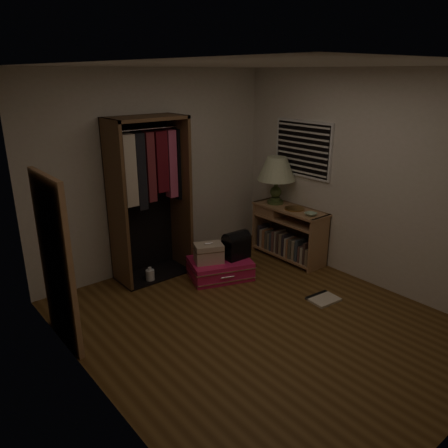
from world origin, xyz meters
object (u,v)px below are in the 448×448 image
(train_case, at_px, (209,253))
(black_bag, at_px, (236,244))
(table_lamp, at_px, (277,170))
(white_jug, at_px, (150,275))
(open_wardrobe, at_px, (149,184))
(console_bookshelf, at_px, (286,231))
(floor_mirror, at_px, (56,262))
(pink_suitcase, at_px, (220,268))

(train_case, bearing_deg, black_bag, 5.46)
(table_lamp, bearing_deg, white_jug, 170.95)
(open_wardrobe, bearing_deg, console_bookshelf, -22.36)
(white_jug, bearing_deg, open_wardrobe, 46.62)
(floor_mirror, distance_m, black_bag, 2.34)
(open_wardrobe, distance_m, black_bag, 1.35)
(black_bag, relative_size, table_lamp, 0.54)
(open_wardrobe, xyz_separation_m, table_lamp, (1.77, -0.48, 0.02))
(console_bookshelf, distance_m, black_bag, 0.94)
(open_wardrobe, height_order, white_jug, open_wardrobe)
(floor_mirror, height_order, train_case, floor_mirror)
(console_bookshelf, bearing_deg, black_bag, 179.46)
(table_lamp, height_order, white_jug, table_lamp)
(open_wardrobe, distance_m, floor_mirror, 1.71)
(pink_suitcase, bearing_deg, black_bag, -0.44)
(open_wardrobe, bearing_deg, train_case, -52.39)
(open_wardrobe, relative_size, pink_suitcase, 2.19)
(open_wardrobe, bearing_deg, white_jug, -133.38)
(console_bookshelf, relative_size, train_case, 2.62)
(train_case, relative_size, white_jug, 2.22)
(floor_mirror, bearing_deg, black_bag, 1.40)
(black_bag, bearing_deg, open_wardrobe, 140.68)
(floor_mirror, relative_size, pink_suitcase, 1.81)
(floor_mirror, bearing_deg, train_case, 5.15)
(console_bookshelf, distance_m, white_jug, 2.03)
(console_bookshelf, height_order, floor_mirror, floor_mirror)
(black_bag, xyz_separation_m, table_lamp, (0.95, 0.24, 0.82))
(floor_mirror, bearing_deg, console_bookshelf, 0.84)
(pink_suitcase, xyz_separation_m, train_case, (-0.15, 0.04, 0.24))
(table_lamp, xyz_separation_m, white_jug, (-1.93, 0.31, -1.16))
(console_bookshelf, xyz_separation_m, white_jug, (-1.92, 0.55, -0.31))
(black_bag, bearing_deg, table_lamp, 15.78)
(floor_mirror, relative_size, train_case, 3.97)
(pink_suitcase, xyz_separation_m, white_jug, (-0.77, 0.47, -0.04))
(console_bookshelf, xyz_separation_m, black_bag, (-0.94, 0.01, 0.04))
(open_wardrobe, distance_m, pink_suitcase, 1.41)
(train_case, distance_m, black_bag, 0.38)
(console_bookshelf, bearing_deg, pink_suitcase, 175.69)
(pink_suitcase, distance_m, table_lamp, 1.62)
(floor_mirror, relative_size, table_lamp, 2.53)
(floor_mirror, distance_m, white_jug, 1.63)
(floor_mirror, distance_m, table_lamp, 3.28)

